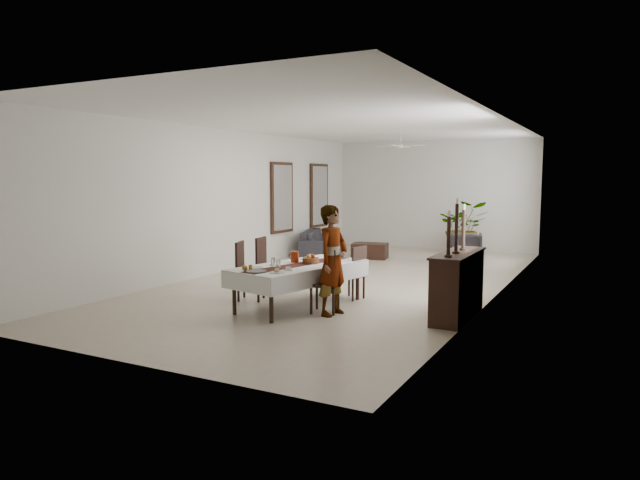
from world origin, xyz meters
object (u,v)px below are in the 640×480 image
at_px(woman, 333,260).
at_px(sofa, 321,242).
at_px(dining_table_top, 299,267).
at_px(sideboard_body, 458,286).
at_px(red_pitcher, 295,257).

xyz_separation_m(woman, sofa, (-3.45, 6.24, -0.52)).
height_order(dining_table_top, sideboard_body, sideboard_body).
bearing_deg(sofa, woman, -169.80).
relative_size(dining_table_top, woman, 1.30).
bearing_deg(red_pitcher, woman, -24.59).
height_order(dining_table_top, woman, woman).
xyz_separation_m(red_pitcher, woman, (0.92, -0.42, 0.06)).
bearing_deg(woman, red_pitcher, 73.54).
bearing_deg(dining_table_top, sideboard_body, 23.71).
xyz_separation_m(sideboard_body, sofa, (-5.21, 5.52, -0.15)).
bearing_deg(woman, dining_table_top, 80.18).
relative_size(dining_table_top, red_pitcher, 12.00).
xyz_separation_m(red_pitcher, sofa, (-2.53, 5.82, -0.46)).
distance_m(woman, sideboard_body, 1.94).
distance_m(dining_table_top, sofa, 6.60).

